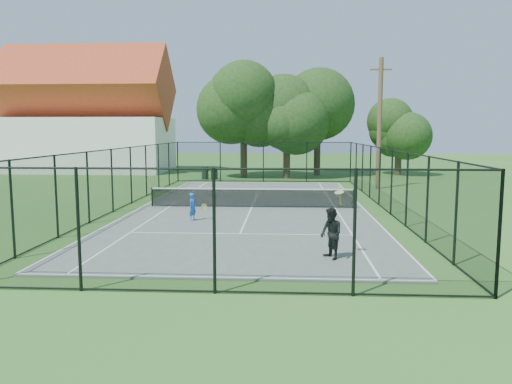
# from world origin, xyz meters

# --- Properties ---
(ground) EXTENTS (120.00, 120.00, 0.00)m
(ground) POSITION_xyz_m (0.00, 0.00, 0.00)
(ground) COLOR #2E6522
(tennis_court) EXTENTS (11.00, 24.00, 0.06)m
(tennis_court) POSITION_xyz_m (0.00, 0.00, 0.03)
(tennis_court) COLOR #54635A
(tennis_court) RESTS_ON ground
(tennis_net) EXTENTS (10.08, 0.08, 0.95)m
(tennis_net) POSITION_xyz_m (0.00, 0.00, 0.58)
(tennis_net) COLOR black
(tennis_net) RESTS_ON tennis_court
(fence) EXTENTS (13.10, 26.10, 3.00)m
(fence) POSITION_xyz_m (0.00, 0.00, 1.50)
(fence) COLOR black
(fence) RESTS_ON ground
(tree_near_left) EXTENTS (6.31, 6.31, 8.23)m
(tree_near_left) POSITION_xyz_m (-1.75, 16.36, 5.06)
(tree_near_left) COLOR #332114
(tree_near_left) RESTS_ON ground
(tree_near_mid) EXTENTS (6.41, 6.41, 8.39)m
(tree_near_mid) POSITION_xyz_m (1.76, 15.86, 5.17)
(tree_near_mid) COLOR #332114
(tree_near_mid) RESTS_ON ground
(tree_near_right) EXTENTS (6.52, 6.52, 8.99)m
(tree_near_right) POSITION_xyz_m (4.40, 19.03, 5.72)
(tree_near_right) COLOR #332114
(tree_near_right) RESTS_ON ground
(tree_far_right) EXTENTS (4.32, 4.32, 5.72)m
(tree_far_right) POSITION_xyz_m (11.39, 19.30, 3.54)
(tree_far_right) COLOR #332114
(tree_far_right) RESTS_ON ground
(building) EXTENTS (15.30, 8.15, 11.87)m
(building) POSITION_xyz_m (-17.00, 22.00, 4.93)
(building) COLOR silver
(building) RESTS_ON ground
(trash_bin_left) EXTENTS (0.58, 0.58, 1.00)m
(trash_bin_left) POSITION_xyz_m (-4.70, 14.72, 0.50)
(trash_bin_left) COLOR black
(trash_bin_left) RESTS_ON ground
(trash_bin_right) EXTENTS (0.58, 0.58, 0.87)m
(trash_bin_right) POSITION_xyz_m (-3.97, 14.73, 0.44)
(trash_bin_right) COLOR black
(trash_bin_right) RESTS_ON ground
(utility_pole) EXTENTS (1.40, 0.30, 8.53)m
(utility_pole) POSITION_xyz_m (7.80, 9.00, 4.33)
(utility_pole) COLOR #4C3823
(utility_pole) RESTS_ON ground
(player_blue) EXTENTS (0.80, 0.50, 1.17)m
(player_blue) POSITION_xyz_m (-2.23, -3.74, 0.64)
(player_blue) COLOR blue
(player_blue) RESTS_ON tennis_court
(player_black) EXTENTS (0.85, 1.12, 2.09)m
(player_black) POSITION_xyz_m (3.02, -9.83, 0.83)
(player_black) COLOR black
(player_black) RESTS_ON tennis_court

